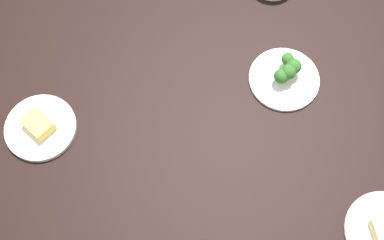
% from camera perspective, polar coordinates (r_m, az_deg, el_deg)
% --- Properties ---
extents(dining_table, '(1.46, 1.15, 0.04)m').
position_cam_1_polar(dining_table, '(1.45, 0.00, -0.62)').
color(dining_table, black).
rests_on(dining_table, ground).
extents(plate_cheese, '(0.20, 0.20, 0.05)m').
position_cam_1_polar(plate_cheese, '(1.47, -16.73, -0.76)').
color(plate_cheese, white).
rests_on(plate_cheese, dining_table).
extents(plate_broccoli, '(0.21, 0.21, 0.07)m').
position_cam_1_polar(plate_broccoli, '(1.50, 10.47, 4.93)').
color(plate_broccoli, white).
rests_on(plate_broccoli, dining_table).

